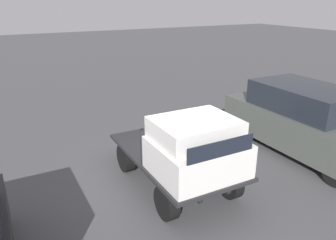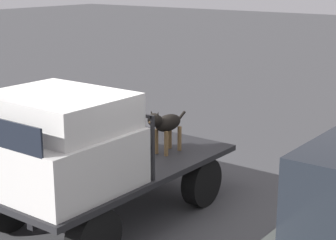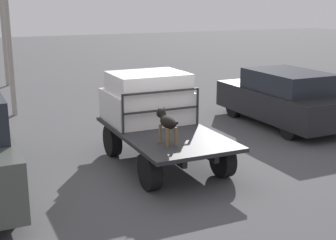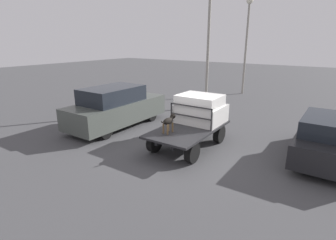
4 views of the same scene
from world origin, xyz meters
name	(u,v)px [view 2 (image 2 of 4)]	position (x,y,z in m)	size (l,w,h in m)	color
ground_plane	(110,216)	(0.00, 0.00, 0.00)	(80.00, 80.00, 0.00)	#474749
flatbed_truck	(109,178)	(0.00, 0.00, 0.57)	(3.64, 1.93, 0.79)	black
truck_cab	(55,142)	(0.95, 0.00, 1.33)	(1.58, 1.81, 1.14)	silver
truck_headboard	(101,127)	(0.12, 0.00, 1.35)	(0.04, 1.81, 0.85)	#232326
dog	(165,124)	(-0.85, 0.33, 1.23)	(0.88, 0.24, 0.69)	brown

